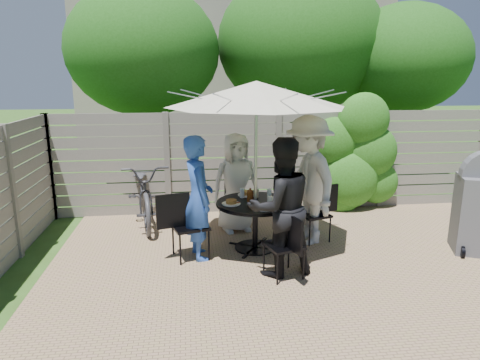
{
  "coord_description": "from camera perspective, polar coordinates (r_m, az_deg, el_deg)",
  "views": [
    {
      "loc": [
        -1.63,
        -4.53,
        2.45
      ],
      "look_at": [
        -0.9,
        1.4,
        1.0
      ],
      "focal_mm": 32.0,
      "sensor_mm": 36.0,
      "label": 1
    }
  ],
  "objects": [
    {
      "name": "plate_front",
      "position": [
        5.74,
        3.39,
        -3.64
      ],
      "size": [
        0.26,
        0.26,
        0.06
      ],
      "color": "white",
      "rests_on": "patio_table"
    },
    {
      "name": "chair_front",
      "position": [
        5.39,
        5.88,
        -10.36
      ],
      "size": [
        0.52,
        0.66,
        0.86
      ],
      "rotation": [
        0.0,
        0.0,
        1.86
      ],
      "color": "black",
      "rests_on": "ground"
    },
    {
      "name": "glass_back",
      "position": [
        6.24,
        0.29,
        -1.75
      ],
      "size": [
        0.07,
        0.07,
        0.14
      ],
      "primitive_type": "cylinder",
      "color": "silver",
      "rests_on": "patio_table"
    },
    {
      "name": "person_back",
      "position": [
        6.79,
        -0.53,
        -0.4
      ],
      "size": [
        0.87,
        0.67,
        1.6
      ],
      "primitive_type": "imported",
      "rotation": [
        0.0,
        0.0,
        6.51
      ],
      "color": "silver",
      "rests_on": "ground"
    },
    {
      "name": "bicycle",
      "position": [
        7.42,
        -12.69,
        -1.56
      ],
      "size": [
        1.07,
        2.16,
        1.09
      ],
      "primitive_type": "imported",
      "rotation": [
        0.0,
        0.0,
        0.17
      ],
      "color": "#333338",
      "rests_on": "ground"
    },
    {
      "name": "umbrella",
      "position": [
        5.82,
        2.19,
        11.36
      ],
      "size": [
        2.95,
        2.95,
        2.39
      ],
      "rotation": [
        0.0,
        0.0,
        0.22
      ],
      "color": "silver",
      "rests_on": "ground"
    },
    {
      "name": "syrup_jug",
      "position": [
        6.06,
        1.36,
        -2.11
      ],
      "size": [
        0.09,
        0.09,
        0.16
      ],
      "primitive_type": "cylinder",
      "color": "#59280C",
      "rests_on": "patio_table"
    },
    {
      "name": "person_left",
      "position": [
        5.78,
        -5.6,
        -2.43
      ],
      "size": [
        0.54,
        0.7,
        1.71
      ],
      "primitive_type": "imported",
      "rotation": [
        0.0,
        0.0,
        8.08
      ],
      "color": "#2850B1",
      "rests_on": "ground"
    },
    {
      "name": "patio_table",
      "position": [
        6.13,
        2.04,
        -4.86
      ],
      "size": [
        1.31,
        1.31,
        0.72
      ],
      "rotation": [
        0.0,
        0.0,
        0.22
      ],
      "color": "black",
      "rests_on": "ground"
    },
    {
      "name": "person_right",
      "position": [
        6.35,
        9.06,
        -0.11
      ],
      "size": [
        0.97,
        1.36,
        1.92
      ],
      "primitive_type": "imported",
      "rotation": [
        0.0,
        0.0,
        4.93
      ],
      "color": "silver",
      "rests_on": "ground"
    },
    {
      "name": "glass_right",
      "position": [
        6.23,
        3.93,
        -1.8
      ],
      "size": [
        0.07,
        0.07,
        0.14
      ],
      "primitive_type": "cylinder",
      "color": "silver",
      "rests_on": "patio_table"
    },
    {
      "name": "chair_left",
      "position": [
        5.93,
        -6.76,
        -7.82
      ],
      "size": [
        0.73,
        0.56,
        0.95
      ],
      "rotation": [
        0.0,
        0.0,
        6.55
      ],
      "color": "black",
      "rests_on": "ground"
    },
    {
      "name": "coffee_cup",
      "position": [
        6.28,
        2.17,
        -1.76
      ],
      "size": [
        0.08,
        0.08,
        0.12
      ],
      "primitive_type": "cylinder",
      "color": "#C6B293",
      "rests_on": "patio_table"
    },
    {
      "name": "chair_right",
      "position": [
        6.61,
        9.86,
        -5.9
      ],
      "size": [
        0.66,
        0.52,
        0.86
      ],
      "rotation": [
        0.0,
        0.0,
        3.43
      ],
      "color": "black",
      "rests_on": "ground"
    },
    {
      "name": "person_front",
      "position": [
        5.29,
        5.41,
        -3.7
      ],
      "size": [
        0.98,
        0.83,
        1.75
      ],
      "primitive_type": "imported",
      "rotation": [
        0.0,
        0.0,
        3.36
      ],
      "color": "black",
      "rests_on": "ground"
    },
    {
      "name": "plate_extra",
      "position": [
        5.86,
        4.79,
        -3.29
      ],
      "size": [
        0.24,
        0.24,
        0.06
      ],
      "color": "white",
      "rests_on": "patio_table"
    },
    {
      "name": "glass_front",
      "position": [
        5.85,
        3.96,
        -2.83
      ],
      "size": [
        0.07,
        0.07,
        0.14
      ],
      "primitive_type": "cylinder",
      "color": "silver",
      "rests_on": "patio_table"
    },
    {
      "name": "backyard_envelope",
      "position": [
        14.93,
        -0.43,
        14.26
      ],
      "size": [
        60.0,
        60.0,
        5.0
      ],
      "color": "#2C4816",
      "rests_on": "ground"
    },
    {
      "name": "plate_back",
      "position": [
        6.38,
        0.86,
        -1.83
      ],
      "size": [
        0.26,
        0.26,
        0.06
      ],
      "color": "white",
      "rests_on": "patio_table"
    },
    {
      "name": "plate_left",
      "position": [
        5.94,
        -1.17,
        -3.02
      ],
      "size": [
        0.26,
        0.26,
        0.06
      ],
      "color": "white",
      "rests_on": "patio_table"
    },
    {
      "name": "plate_right",
      "position": [
        6.19,
        5.16,
        -2.36
      ],
      "size": [
        0.26,
        0.26,
        0.06
      ],
      "color": "white",
      "rests_on": "patio_table"
    },
    {
      "name": "chair_back",
      "position": [
        7.06,
        -0.88,
        -4.41
      ],
      "size": [
        0.5,
        0.65,
        0.86
      ],
      "rotation": [
        0.0,
        0.0,
        4.97
      ],
      "color": "black",
      "rests_on": "ground"
    }
  ]
}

